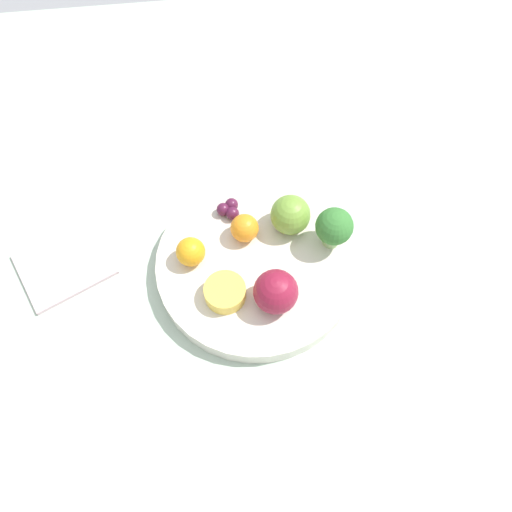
# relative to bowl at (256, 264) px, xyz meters

# --- Properties ---
(ground_plane) EXTENTS (6.00, 6.00, 0.00)m
(ground_plane) POSITION_rel_bowl_xyz_m (0.00, 0.00, -0.03)
(ground_plane) COLOR gray
(table_surface) EXTENTS (1.20, 1.20, 0.02)m
(table_surface) POSITION_rel_bowl_xyz_m (0.00, 0.00, -0.02)
(table_surface) COLOR #B2C6B2
(table_surface) RESTS_ON ground_plane
(bowl) EXTENTS (0.26, 0.26, 0.03)m
(bowl) POSITION_rel_bowl_xyz_m (0.00, 0.00, 0.00)
(bowl) COLOR silver
(bowl) RESTS_ON table_surface
(broccoli) EXTENTS (0.05, 0.05, 0.06)m
(broccoli) POSITION_rel_bowl_xyz_m (-0.10, -0.01, 0.05)
(broccoli) COLOR #99C17A
(broccoli) RESTS_ON bowl
(apple_red) EXTENTS (0.06, 0.06, 0.06)m
(apple_red) POSITION_rel_bowl_xyz_m (-0.02, 0.06, 0.04)
(apple_red) COLOR maroon
(apple_red) RESTS_ON bowl
(apple_green) EXTENTS (0.05, 0.05, 0.05)m
(apple_green) POSITION_rel_bowl_xyz_m (-0.05, -0.05, 0.04)
(apple_green) COLOR olive
(apple_green) RESTS_ON bowl
(orange_front) EXTENTS (0.04, 0.04, 0.04)m
(orange_front) POSITION_rel_bowl_xyz_m (0.01, -0.04, 0.03)
(orange_front) COLOR orange
(orange_front) RESTS_ON bowl
(orange_back) EXTENTS (0.04, 0.04, 0.04)m
(orange_back) POSITION_rel_bowl_xyz_m (0.08, -0.01, 0.03)
(orange_back) COLOR orange
(orange_back) RESTS_ON bowl
(grape_cluster) EXTENTS (0.03, 0.03, 0.02)m
(grape_cluster) POSITION_rel_bowl_xyz_m (0.03, -0.08, 0.02)
(grape_cluster) COLOR #511938
(grape_cluster) RESTS_ON bowl
(small_cup) EXTENTS (0.05, 0.05, 0.02)m
(small_cup) POSITION_rel_bowl_xyz_m (0.04, 0.05, 0.02)
(small_cup) COLOR #F4CC4C
(small_cup) RESTS_ON bowl
(napkin) EXTENTS (0.15, 0.14, 0.01)m
(napkin) POSITION_rel_bowl_xyz_m (0.26, -0.04, -0.01)
(napkin) COLOR beige
(napkin) RESTS_ON table_surface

